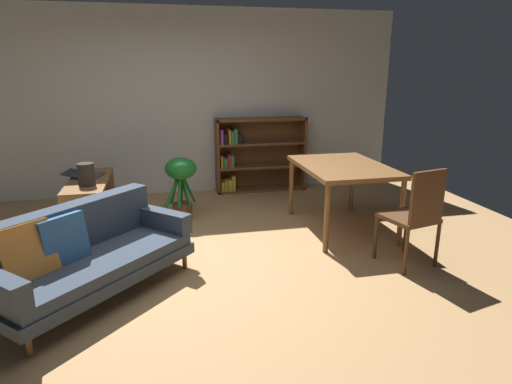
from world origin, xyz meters
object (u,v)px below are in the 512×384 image
(dining_table, at_px, (343,171))
(bookshelf, at_px, (255,154))
(desk_speaker, at_px, (86,174))
(media_console, at_px, (91,203))
(fabric_couch, at_px, (83,253))
(open_laptop, at_px, (85,175))
(dining_chair_near, at_px, (415,213))
(potted_floor_plant, at_px, (181,179))

(dining_table, relative_size, bookshelf, 0.97)
(desk_speaker, height_order, bookshelf, bookshelf)
(media_console, distance_m, bookshelf, 2.58)
(fabric_couch, height_order, open_laptop, fabric_couch)
(open_laptop, distance_m, bookshelf, 2.54)
(media_console, height_order, bookshelf, bookshelf)
(fabric_couch, height_order, bookshelf, bookshelf)
(dining_table, height_order, dining_chair_near, dining_chair_near)
(open_laptop, xyz_separation_m, dining_table, (2.96, -0.94, 0.11))
(media_console, distance_m, potted_floor_plant, 1.12)
(fabric_couch, distance_m, potted_floor_plant, 1.99)
(dining_table, distance_m, dining_chair_near, 1.15)
(desk_speaker, distance_m, potted_floor_plant, 1.11)
(fabric_couch, distance_m, open_laptop, 1.96)
(dining_chair_near, bearing_deg, media_console, 149.50)
(fabric_couch, bearing_deg, dining_chair_near, -2.11)
(media_console, bearing_deg, desk_speaker, -84.29)
(desk_speaker, height_order, dining_table, desk_speaker)
(dining_table, height_order, bookshelf, bookshelf)
(potted_floor_plant, relative_size, bookshelf, 0.57)
(dining_chair_near, bearing_deg, desk_speaker, 153.10)
(fabric_couch, height_order, desk_speaker, desk_speaker)
(desk_speaker, xyz_separation_m, bookshelf, (2.26, 1.43, -0.14))
(desk_speaker, relative_size, dining_table, 0.19)
(fabric_couch, bearing_deg, bookshelf, 54.12)
(media_console, distance_m, desk_speaker, 0.50)
(fabric_couch, bearing_deg, open_laptop, 96.97)
(open_laptop, bearing_deg, media_console, -71.55)
(open_laptop, relative_size, desk_speaker, 1.96)
(bookshelf, bearing_deg, dining_table, -72.28)
(desk_speaker, distance_m, dining_table, 2.92)
(dining_chair_near, distance_m, bookshelf, 3.15)
(media_console, xyz_separation_m, bookshelf, (2.29, 1.16, 0.28))
(desk_speaker, bearing_deg, dining_chair_near, -26.90)
(desk_speaker, distance_m, bookshelf, 2.68)
(media_console, distance_m, dining_table, 3.03)
(media_console, height_order, dining_chair_near, dining_chair_near)
(open_laptop, bearing_deg, potted_floor_plant, -8.20)
(fabric_couch, distance_m, dining_chair_near, 3.00)
(media_console, relative_size, potted_floor_plant, 1.60)
(potted_floor_plant, height_order, dining_chair_near, dining_chair_near)
(dining_chair_near, height_order, bookshelf, bookshelf)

